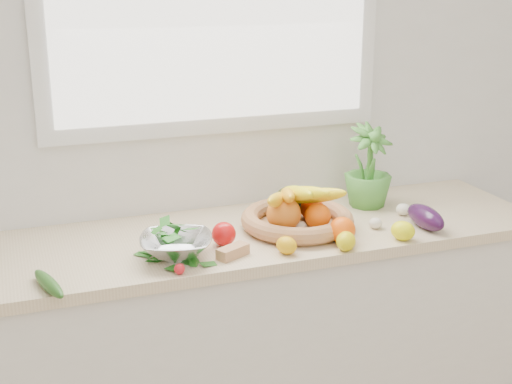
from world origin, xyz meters
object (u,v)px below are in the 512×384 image
object	(u,v)px
eggplant	(425,217)
potted_herb	(368,167)
apple	(224,234)
colander_with_spinach	(176,240)
cucumber	(49,284)
fruit_basket	(297,214)

from	to	relation	value
eggplant	potted_herb	bearing A→B (deg)	104.52
apple	eggplant	size ratio (longest dim) A/B	0.40
eggplant	colander_with_spinach	distance (m)	0.91
potted_herb	cucumber	bearing A→B (deg)	-163.30
eggplant	cucumber	bearing A→B (deg)	-176.72
potted_herb	apple	bearing A→B (deg)	-162.09
cucumber	fruit_basket	world-z (taller)	fruit_basket
apple	cucumber	world-z (taller)	apple
eggplant	potted_herb	distance (m)	0.33
apple	eggplant	bearing A→B (deg)	-6.58
apple	potted_herb	bearing A→B (deg)	17.91
eggplant	apple	bearing A→B (deg)	173.42
cucumber	fruit_basket	xyz separation A→B (m)	(0.88, 0.23, 0.04)
cucumber	colander_with_spinach	world-z (taller)	colander_with_spinach
eggplant	colander_with_spinach	xyz separation A→B (m)	(-0.91, 0.03, 0.02)
potted_herb	fruit_basket	bearing A→B (deg)	-158.10
fruit_basket	colander_with_spinach	bearing A→B (deg)	-165.66
apple	colander_with_spinach	xyz separation A→B (m)	(-0.18, -0.05, 0.02)
fruit_basket	colander_with_spinach	world-z (taller)	fruit_basket
cucumber	colander_with_spinach	distance (m)	0.42
cucumber	potted_herb	world-z (taller)	potted_herb
apple	potted_herb	size ratio (longest dim) A/B	0.25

